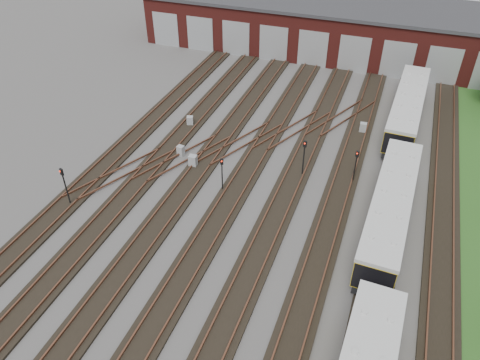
% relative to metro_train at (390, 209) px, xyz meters
% --- Properties ---
extents(ground, '(120.00, 120.00, 0.00)m').
position_rel_metro_train_xyz_m(ground, '(-10.00, -6.93, -1.87)').
color(ground, '#43413E').
rests_on(ground, ground).
extents(track_network, '(30.40, 70.00, 0.33)m').
position_rel_metro_train_xyz_m(track_network, '(-10.17, -6.35, -1.76)').
color(track_network, black).
rests_on(track_network, ground).
extents(maintenance_shed, '(51.00, 12.50, 6.35)m').
position_rel_metro_train_xyz_m(maintenance_shed, '(-10.01, 33.04, 1.33)').
color(maintenance_shed, '#581A16').
rests_on(maintenance_shed, ground).
extents(metro_train, '(3.19, 46.64, 3.01)m').
position_rel_metro_train_xyz_m(metro_train, '(0.00, 0.00, 0.00)').
color(metro_train, black).
rests_on(metro_train, ground).
extents(signal_mast_0, '(0.33, 0.31, 3.45)m').
position_rel_metro_train_xyz_m(signal_mast_0, '(-23.66, -5.75, 0.34)').
color(signal_mast_0, black).
rests_on(signal_mast_0, ground).
extents(signal_mast_1, '(0.30, 0.28, 3.13)m').
position_rel_metro_train_xyz_m(signal_mast_1, '(-13.05, 0.05, 0.14)').
color(signal_mast_1, black).
rests_on(signal_mast_1, ground).
extents(signal_mast_2, '(0.29, 0.27, 3.44)m').
position_rel_metro_train_xyz_m(signal_mast_2, '(-7.44, 4.35, 0.34)').
color(signal_mast_2, black).
rests_on(signal_mast_2, ground).
extents(signal_mast_3, '(0.29, 0.28, 3.13)m').
position_rel_metro_train_xyz_m(signal_mast_3, '(-3.22, 4.82, 0.14)').
color(signal_mast_3, black).
rests_on(signal_mast_3, ground).
extents(relay_cabinet_0, '(0.66, 0.58, 0.99)m').
position_rel_metro_train_xyz_m(relay_cabinet_0, '(-18.50, 3.52, -1.38)').
color(relay_cabinet_0, '#96989A').
rests_on(relay_cabinet_0, ground).
extents(relay_cabinet_1, '(0.74, 0.68, 1.01)m').
position_rel_metro_train_xyz_m(relay_cabinet_1, '(-19.97, 8.64, -1.37)').
color(relay_cabinet_1, '#96989A').
rests_on(relay_cabinet_1, ground).
extents(relay_cabinet_2, '(0.72, 0.61, 1.14)m').
position_rel_metro_train_xyz_m(relay_cabinet_2, '(-16.71, 2.29, -1.30)').
color(relay_cabinet_2, '#96989A').
rests_on(relay_cabinet_2, ground).
extents(relay_cabinet_3, '(0.67, 0.57, 1.06)m').
position_rel_metro_train_xyz_m(relay_cabinet_3, '(-3.64, 13.17, -1.34)').
color(relay_cabinet_3, '#96989A').
rests_on(relay_cabinet_3, ground).
extents(relay_cabinet_4, '(0.54, 0.45, 0.87)m').
position_rel_metro_train_xyz_m(relay_cabinet_4, '(0.20, 15.17, -1.43)').
color(relay_cabinet_4, '#96989A').
rests_on(relay_cabinet_4, ground).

